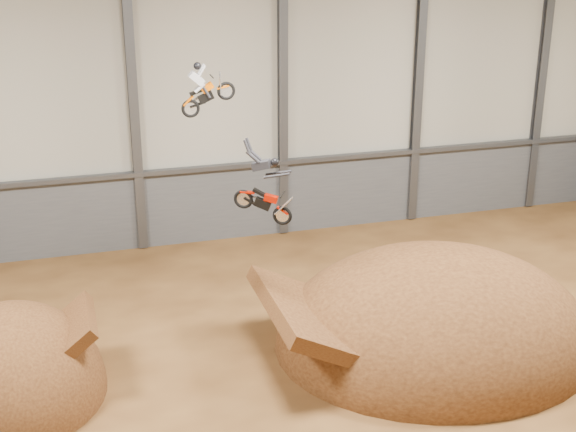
# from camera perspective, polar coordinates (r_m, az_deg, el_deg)

# --- Properties ---
(floor) EXTENTS (40.00, 40.00, 0.00)m
(floor) POSITION_cam_1_polar(r_m,az_deg,el_deg) (25.00, 1.81, -13.99)
(floor) COLOR #4D2E14
(floor) RESTS_ON ground
(back_wall) EXTENTS (40.00, 0.10, 14.00)m
(back_wall) POSITION_cam_1_polar(r_m,az_deg,el_deg) (35.91, -5.65, 8.82)
(back_wall) COLOR #BCB8A7
(back_wall) RESTS_ON ground
(lower_band_back) EXTENTS (39.80, 0.18, 3.50)m
(lower_band_back) POSITION_cam_1_polar(r_m,az_deg,el_deg) (37.21, -5.34, 0.85)
(lower_band_back) COLOR #54565B
(lower_band_back) RESTS_ON ground
(steel_rail) EXTENTS (39.80, 0.35, 0.20)m
(steel_rail) POSITION_cam_1_polar(r_m,az_deg,el_deg) (36.51, -5.39, 3.44)
(steel_rail) COLOR #47494F
(steel_rail) RESTS_ON lower_band_back
(steel_column_2) EXTENTS (0.40, 0.36, 13.90)m
(steel_column_2) POSITION_cam_1_polar(r_m,az_deg,el_deg) (35.25, -10.96, 8.34)
(steel_column_2) COLOR #47494F
(steel_column_2) RESTS_ON ground
(steel_column_3) EXTENTS (0.40, 0.36, 13.90)m
(steel_column_3) POSITION_cam_1_polar(r_m,az_deg,el_deg) (36.48, -0.38, 9.10)
(steel_column_3) COLOR #47494F
(steel_column_3) RESTS_ON ground
(steel_column_4) EXTENTS (0.40, 0.36, 13.90)m
(steel_column_4) POSITION_cam_1_polar(r_m,az_deg,el_deg) (38.82, 9.25, 9.53)
(steel_column_4) COLOR #47494F
(steel_column_4) RESTS_ON ground
(steel_column_5) EXTENTS (0.40, 0.36, 13.90)m
(steel_column_5) POSITION_cam_1_polar(r_m,az_deg,el_deg) (42.11, 17.60, 9.68)
(steel_column_5) COLOR #47494F
(steel_column_5) RESTS_ON ground
(takeoff_ramp) EXTENTS (5.74, 6.62, 5.74)m
(takeoff_ramp) POSITION_cam_1_polar(r_m,az_deg,el_deg) (27.39, -18.83, -11.86)
(takeoff_ramp) COLOR #3E210F
(takeoff_ramp) RESTS_ON ground
(landing_ramp) EXTENTS (11.39, 10.07, 6.57)m
(landing_ramp) POSITION_cam_1_polar(r_m,az_deg,el_deg) (29.32, 10.28, -8.76)
(landing_ramp) COLOR #3E210F
(landing_ramp) RESTS_ON ground
(fmx_rider_a) EXTENTS (2.46, 0.80, 2.34)m
(fmx_rider_a) POSITION_cam_1_polar(r_m,az_deg,el_deg) (26.78, -5.47, 9.48)
(fmx_rider_a) COLOR #D75800
(fmx_rider_b) EXTENTS (3.22, 2.17, 3.02)m
(fmx_rider_b) POSITION_cam_1_polar(r_m,az_deg,el_deg) (25.42, -2.06, 2.41)
(fmx_rider_b) COLOR #B01000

